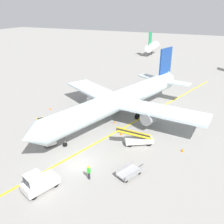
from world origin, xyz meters
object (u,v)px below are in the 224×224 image
pushback_tug (38,182)px  belt_loader_aft_hold (138,139)px  baggage_tug_near_wing (56,122)px  safety_cone_nose_right (115,122)px  airliner (122,99)px  belt_loader_forward_hold (47,136)px  baggage_cart_loaded (129,172)px  safety_cone_wingtip_left (92,108)px  ground_crew_marshaller (89,172)px  safety_cone_wingtip_right (121,133)px  safety_cone_tail_area (182,150)px  safety_cone_nose_left (50,109)px

pushback_tug → belt_loader_aft_hold: size_ratio=0.82×
pushback_tug → baggage_tug_near_wing: bearing=119.2°
pushback_tug → safety_cone_nose_right: size_ratio=9.17×
airliner → belt_loader_forward_hold: size_ratio=7.19×
baggage_cart_loaded → safety_cone_wingtip_left: 19.79m
ground_crew_marshaller → airliner: bearing=99.9°
belt_loader_aft_hold → safety_cone_wingtip_left: belt_loader_aft_hold is taller
baggage_cart_loaded → safety_cone_wingtip_right: (-4.44, 8.36, -0.25)m
baggage_tug_near_wing → safety_cone_wingtip_right: baggage_tug_near_wing is taller
baggage_tug_near_wing → belt_loader_aft_hold: bearing=2.2°
baggage_cart_loaded → belt_loader_forward_hold: bearing=170.3°
airliner → safety_cone_tail_area: airliner is taller
safety_cone_tail_area → airliner: bearing=151.0°
pushback_tug → ground_crew_marshaller: (3.86, 3.68, -0.08)m
baggage_tug_near_wing → baggage_cart_loaded: (14.63, -6.34, -0.46)m
ground_crew_marshaller → safety_cone_wingtip_left: (-9.13, 17.32, -0.69)m
belt_loader_forward_hold → safety_cone_nose_right: size_ratio=10.94×
airliner → belt_loader_aft_hold: airliner is taller
belt_loader_forward_hold → pushback_tug: bearing=-56.2°
baggage_tug_near_wing → belt_loader_aft_hold: belt_loader_aft_hold is taller
airliner → baggage_cart_loaded: size_ratio=9.19×
pushback_tug → safety_cone_tail_area: 18.29m
belt_loader_aft_hold → baggage_cart_loaded: 6.99m
safety_cone_wingtip_left → safety_cone_tail_area: same height
belt_loader_aft_hold → safety_cone_wingtip_right: (-3.09, 1.50, -0.56)m
baggage_tug_near_wing → safety_cone_tail_area: size_ratio=5.84×
baggage_cart_loaded → safety_cone_wingtip_left: baggage_cart_loaded is taller
baggage_cart_loaded → safety_cone_tail_area: baggage_cart_loaded is taller
safety_cone_nose_right → baggage_tug_near_wing: bearing=-146.8°
belt_loader_aft_hold → safety_cone_nose_right: size_ratio=11.24×
safety_cone_wingtip_right → safety_cone_wingtip_left: bearing=142.3°
pushback_tug → safety_cone_wingtip_right: bearing=77.3°
belt_loader_forward_hold → ground_crew_marshaller: 10.54m
belt_loader_aft_hold → safety_cone_nose_left: bearing=165.7°
safety_cone_nose_right → safety_cone_wingtip_left: (-6.10, 3.52, 0.00)m
ground_crew_marshaller → safety_cone_wingtip_right: (-0.60, 10.74, -0.69)m
baggage_tug_near_wing → belt_loader_forward_hold: bearing=-71.7°
baggage_cart_loaded → safety_cone_nose_right: bearing=121.0°
belt_loader_aft_hold → safety_cone_wingtip_left: size_ratio=11.24×
pushback_tug → safety_cone_wingtip_left: 21.67m
ground_crew_marshaller → belt_loader_forward_hold: bearing=153.7°
safety_cone_wingtip_right → safety_cone_tail_area: 9.07m
safety_cone_wingtip_left → safety_cone_wingtip_right: (8.53, -6.59, 0.00)m
pushback_tug → ground_crew_marshaller: pushback_tug is taller
baggage_tug_near_wing → safety_cone_nose_left: (-5.25, 5.23, -0.71)m
belt_loader_aft_hold → safety_cone_wingtip_left: bearing=145.2°
belt_loader_aft_hold → ground_crew_marshaller: size_ratio=2.91×
belt_loader_forward_hold → safety_cone_nose_left: (-6.59, 9.28, -0.56)m
safety_cone_nose_left → safety_cone_tail_area: 24.80m
baggage_cart_loaded → safety_cone_wingtip_right: 9.47m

